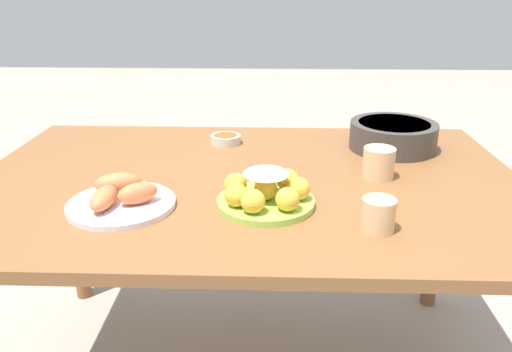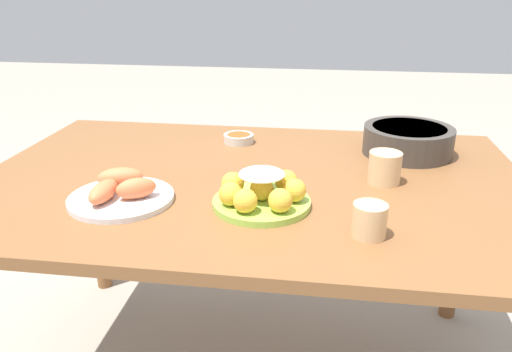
# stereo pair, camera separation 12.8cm
# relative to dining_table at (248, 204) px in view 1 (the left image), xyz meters

# --- Properties ---
(dining_table) EXTENTS (1.51, 0.98, 0.72)m
(dining_table) POSITION_rel_dining_table_xyz_m (0.00, 0.00, 0.00)
(dining_table) COLOR brown
(dining_table) RESTS_ON ground_plane
(cake_plate) EXTENTS (0.24, 0.24, 0.09)m
(cake_plate) POSITION_rel_dining_table_xyz_m (0.05, -0.18, 0.12)
(cake_plate) COLOR #99CC4C
(cake_plate) RESTS_ON dining_table
(serving_bowl) EXTENTS (0.27, 0.27, 0.09)m
(serving_bowl) POSITION_rel_dining_table_xyz_m (0.45, 0.26, 0.13)
(serving_bowl) COLOR #3D3833
(serving_bowl) RESTS_ON dining_table
(sauce_bowl) EXTENTS (0.10, 0.10, 0.03)m
(sauce_bowl) POSITION_rel_dining_table_xyz_m (-0.09, 0.30, 0.10)
(sauce_bowl) COLOR beige
(sauce_bowl) RESTS_ON dining_table
(seafood_platter) EXTENTS (0.26, 0.26, 0.07)m
(seafood_platter) POSITION_rel_dining_table_xyz_m (-0.30, -0.20, 0.10)
(seafood_platter) COLOR silver
(seafood_platter) RESTS_ON dining_table
(cup_near) EXTENTS (0.07, 0.07, 0.07)m
(cup_near) POSITION_rel_dining_table_xyz_m (0.30, -0.30, 0.12)
(cup_near) COLOR #DBB27F
(cup_near) RESTS_ON dining_table
(cup_far) EXTENTS (0.09, 0.09, 0.09)m
(cup_far) POSITION_rel_dining_table_xyz_m (0.36, 0.01, 0.12)
(cup_far) COLOR #DBB27F
(cup_far) RESTS_ON dining_table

